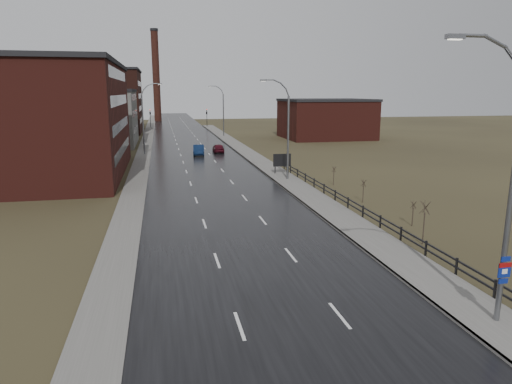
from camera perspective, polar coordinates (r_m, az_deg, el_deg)
name	(u,v)px	position (r m, az deg, el deg)	size (l,w,h in m)	color
ground	(321,375)	(17.82, 8.17, -21.74)	(320.00, 320.00, 0.00)	#2D2819
road	(195,155)	(74.65, -7.63, 4.64)	(14.00, 300.00, 0.06)	black
sidewalk_right	(288,181)	(51.69, 4.04, 1.35)	(3.20, 180.00, 0.18)	#595651
curb_right	(275,182)	(51.30, 2.40, 1.29)	(0.16, 180.00, 0.18)	slate
sidewalk_left	(143,156)	(74.52, -13.94, 4.39)	(2.40, 260.00, 0.12)	#595651
warehouse_near	(24,120)	(60.95, -26.97, 8.06)	(22.44, 28.56, 13.50)	#471914
warehouse_mid	(92,117)	(92.80, -19.86, 8.77)	(16.32, 20.40, 10.50)	slate
warehouse_far	(87,101)	(123.10, -20.40, 10.61)	(26.52, 24.48, 15.50)	#331611
building_right	(326,119)	(102.35, 8.71, 9.06)	(18.36, 16.32, 8.50)	#471914
smokestack	(156,75)	(163.90, -12.38, 14.05)	(2.70, 2.70, 30.70)	#331611
streetlight_main	(506,189)	(21.30, 28.73, 0.29)	(3.91, 0.29, 12.11)	slate
streetlight_right_mid	(286,129)	(51.83, 3.73, 7.81)	(3.36, 0.28, 11.35)	slate
streetlight_left	(145,118)	(75.95, -13.74, 8.93)	(3.36, 0.28, 11.35)	slate
streetlight_right_far	(222,111)	(104.79, -4.26, 10.11)	(3.36, 0.28, 11.35)	slate
guardrail	(367,212)	(36.87, 13.67, -2.49)	(0.10, 53.05, 1.10)	black
shrub_c	(424,222)	(32.18, 20.28, -3.49)	(0.70, 0.74, 2.97)	#382D23
shrub_d	(413,213)	(36.49, 19.02, -2.47)	(0.46, 0.49, 1.93)	#382D23
shrub_e	(363,190)	(42.93, 13.26, 0.19)	(0.51, 0.53, 2.13)	#382D23
shrub_f	(334,175)	(50.40, 9.70, 2.08)	(0.49, 0.52, 2.06)	#382D23
billboard	(282,161)	(55.94, 3.27, 3.93)	(2.23, 0.17, 2.60)	black
traffic_light_left	(150,111)	(133.94, -13.11, 9.78)	(0.58, 2.73, 5.30)	black
traffic_light_right	(207,111)	(134.56, -6.18, 10.04)	(0.58, 2.73, 5.30)	black
car_near	(199,150)	(74.13, -7.18, 5.20)	(1.71, 4.89, 1.61)	#0C1D3E
car_far	(218,148)	(76.95, -4.73, 5.47)	(1.75, 4.34, 1.48)	#440B16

